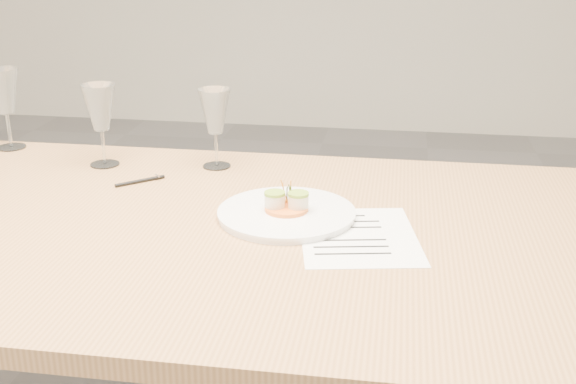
% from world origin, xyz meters
% --- Properties ---
extents(dining_table, '(2.40, 1.00, 0.75)m').
position_xyz_m(dining_table, '(0.00, 0.00, 0.68)').
color(dining_table, '#B5824F').
rests_on(dining_table, ground).
extents(dinner_plate, '(0.29, 0.29, 0.08)m').
position_xyz_m(dinner_plate, '(0.25, 0.06, 0.76)').
color(dinner_plate, white).
rests_on(dinner_plate, dining_table).
extents(recipe_sheet, '(0.28, 0.33, 0.00)m').
position_xyz_m(recipe_sheet, '(0.41, -0.02, 0.75)').
color(recipe_sheet, white).
rests_on(recipe_sheet, dining_table).
extents(ballpoint_pen, '(0.10, 0.09, 0.01)m').
position_xyz_m(ballpoint_pen, '(-0.13, 0.22, 0.75)').
color(ballpoint_pen, black).
rests_on(ballpoint_pen, dining_table).
extents(wine_glass_0, '(0.09, 0.09, 0.22)m').
position_xyz_m(wine_glass_0, '(-0.58, 0.44, 0.91)').
color(wine_glass_0, white).
rests_on(wine_glass_0, dining_table).
extents(wine_glass_1, '(0.08, 0.08, 0.21)m').
position_xyz_m(wine_glass_1, '(-0.27, 0.34, 0.90)').
color(wine_glass_1, white).
rests_on(wine_glass_1, dining_table).
extents(wine_glass_2, '(0.08, 0.08, 0.20)m').
position_xyz_m(wine_glass_2, '(0.02, 0.37, 0.89)').
color(wine_glass_2, white).
rests_on(wine_glass_2, dining_table).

